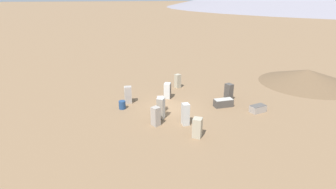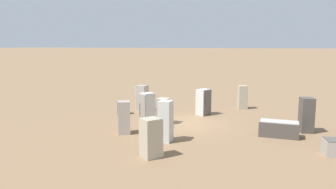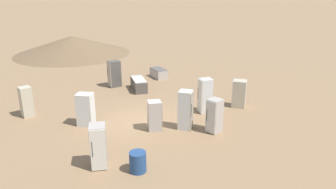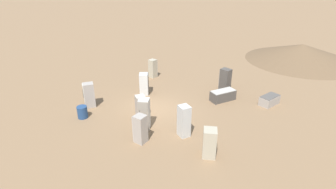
% 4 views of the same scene
% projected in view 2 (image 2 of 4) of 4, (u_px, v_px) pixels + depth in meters
% --- Properties ---
extents(ground_plane, '(1000.00, 1000.00, 0.00)m').
position_uv_depth(ground_plane, '(186.00, 124.00, 18.24)').
color(ground_plane, '#846647').
extents(discarded_fridge_0, '(0.76, 0.66, 1.72)m').
position_uv_depth(discarded_fridge_0, '(142.00, 98.00, 21.68)').
color(discarded_fridge_0, '#A89E93').
rests_on(discarded_fridge_0, ground_plane).
extents(discarded_fridge_1, '(1.83, 0.81, 0.76)m').
position_uv_depth(discarded_fridge_1, '(279.00, 129.00, 15.60)').
color(discarded_fridge_1, '#4C4742').
rests_on(discarded_fridge_1, ground_plane).
extents(discarded_fridge_2, '(0.78, 0.75, 1.60)m').
position_uv_depth(discarded_fridge_2, '(243.00, 97.00, 22.47)').
color(discarded_fridge_2, '#B2A88E').
rests_on(discarded_fridge_2, ground_plane).
extents(discarded_fridge_3, '(0.84, 0.85, 1.91)m').
position_uv_depth(discarded_fridge_3, '(147.00, 111.00, 16.90)').
color(discarded_fridge_3, silver).
rests_on(discarded_fridge_3, ground_plane).
extents(discarded_fridge_4, '(0.79, 0.90, 1.75)m').
position_uv_depth(discarded_fridge_4, '(306.00, 115.00, 16.39)').
color(discarded_fridge_4, '#4C4742').
rests_on(discarded_fridge_4, ground_plane).
extents(discarded_fridge_5, '(0.80, 0.82, 1.62)m').
position_uv_depth(discarded_fridge_5, '(124.00, 118.00, 16.09)').
color(discarded_fridge_5, '#A89E93').
rests_on(discarded_fridge_5, ground_plane).
extents(discarded_fridge_6, '(0.94, 0.96, 1.55)m').
position_uv_depth(discarded_fridge_6, '(151.00, 138.00, 12.70)').
color(discarded_fridge_6, '#B2A88E').
rests_on(discarded_fridge_6, ground_plane).
extents(discarded_fridge_7, '(0.58, 0.69, 1.88)m').
position_uv_depth(discarded_fridge_7, '(166.00, 121.00, 14.75)').
color(discarded_fridge_7, silver).
rests_on(discarded_fridge_7, ground_plane).
extents(discarded_fridge_9, '(0.63, 0.68, 1.43)m').
position_uv_depth(discarded_fridge_9, '(163.00, 111.00, 18.15)').
color(discarded_fridge_9, '#A89E93').
rests_on(discarded_fridge_9, ground_plane).
extents(discarded_fridge_10, '(0.91, 0.95, 1.62)m').
position_uv_depth(discarded_fridge_10, '(203.00, 102.00, 20.48)').
color(discarded_fridge_10, silver).
rests_on(discarded_fridge_10, ground_plane).
extents(rusty_barrel, '(0.63, 0.63, 0.79)m').
position_uv_depth(rusty_barrel, '(122.00, 108.00, 20.77)').
color(rusty_barrel, navy).
rests_on(rusty_barrel, ground_plane).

